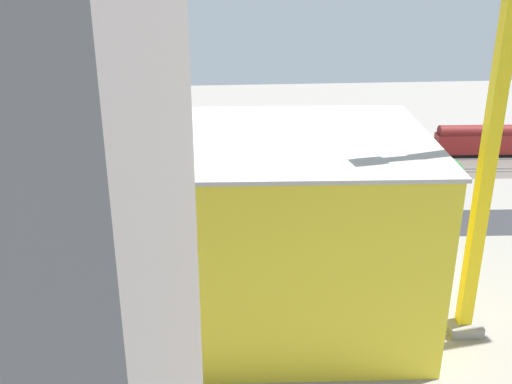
{
  "coord_description": "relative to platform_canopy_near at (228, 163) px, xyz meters",
  "views": [
    {
      "loc": [
        5.21,
        87.0,
        41.36
      ],
      "look_at": [
        -0.93,
        0.31,
        4.46
      ],
      "focal_mm": 44.02,
      "sensor_mm": 36.0,
      "label": 1
    }
  ],
  "objects": [
    {
      "name": "construction_roof_slab",
      "position": [
        -0.29,
        39.24,
        17.08
      ],
      "size": [
        40.56,
        25.57,
        0.4
      ],
      "primitive_type": "cube",
      "rotation": [
        0.0,
        0.0,
        -0.04
      ],
      "color": "#B7B2A8",
      "rests_on": "construction_building"
    },
    {
      "name": "street_tree_0",
      "position": [
        13.15,
        10.61,
        1.25
      ],
      "size": [
        5.13,
        5.13,
        8.03
      ],
      "color": "brown",
      "rests_on": "ground"
    },
    {
      "name": "parked_car_2",
      "position": [
        -7.47,
        19.51,
        -3.38
      ],
      "size": [
        4.53,
        1.89,
        1.85
      ],
      "color": "black",
      "rests_on": "ground"
    },
    {
      "name": "box_truck_1",
      "position": [
        -14.95,
        23.42,
        -2.5
      ],
      "size": [
        8.79,
        2.44,
        3.51
      ],
      "color": "black",
      "rests_on": "ground"
    },
    {
      "name": "platform_canopy_far",
      "position": [
        1.1,
        -7.41,
        0.05
      ],
      "size": [
        56.03,
        7.36,
        4.52
      ],
      "color": "#C63D2D",
      "rests_on": "ground"
    },
    {
      "name": "street_asphalt",
      "position": [
        -2.9,
        15.85,
        -4.2
      ],
      "size": [
        110.17,
        13.27,
        0.01
      ],
      "primitive_type": "cube",
      "rotation": [
        0.0,
        0.0,
        -0.04
      ],
      "color": "#2D2D33",
      "rests_on": "ground"
    },
    {
      "name": "track_rails",
      "position": [
        -2.9,
        -8.97,
        -4.02
      ],
      "size": [
        109.82,
        12.3,
        0.12
      ],
      "color": "#9E9EA8",
      "rests_on": "ground"
    },
    {
      "name": "platform_canopy_near",
      "position": [
        0.0,
        0.0,
        0.0
      ],
      "size": [
        60.31,
        6.6,
        4.41
      ],
      "color": "#A82D23",
      "rests_on": "ground"
    },
    {
      "name": "construction_building",
      "position": [
        -0.29,
        39.24,
        6.34
      ],
      "size": [
        39.94,
        24.95,
        21.08
      ],
      "primitive_type": "cube",
      "rotation": [
        0.0,
        0.0,
        -0.04
      ],
      "color": "yellow",
      "rests_on": "ground"
    },
    {
      "name": "parked_car_0",
      "position": [
        -19.72,
        18.89,
        -3.47
      ],
      "size": [
        4.39,
        1.99,
        1.67
      ],
      "color": "black",
      "rests_on": "ground"
    },
    {
      "name": "ground_plane",
      "position": [
        -2.9,
        13.21,
        -4.2
      ],
      "size": [
        175.84,
        175.84,
        0.0
      ],
      "primitive_type": "plane",
      "color": "gray",
      "rests_on": "ground"
    },
    {
      "name": "locomotive",
      "position": [
        -28.24,
        -12.2,
        -2.36
      ],
      "size": [
        14.7,
        3.37,
        5.15
      ],
      "color": "black",
      "rests_on": "ground"
    },
    {
      "name": "passenger_coach",
      "position": [
        -50.17,
        -12.2,
        -0.97
      ],
      "size": [
        19.09,
        3.77,
        6.15
      ],
      "color": "black",
      "rests_on": "ground"
    },
    {
      "name": "parked_car_1",
      "position": [
        -13.8,
        19.37,
        -3.45
      ],
      "size": [
        4.8,
        2.12,
        1.72
      ],
      "color": "black",
      "rests_on": "ground"
    },
    {
      "name": "parked_car_5",
      "position": [
        11.68,
        19.53,
        -3.49
      ],
      "size": [
        4.3,
        1.87,
        1.61
      ],
      "color": "black",
      "rests_on": "ground"
    },
    {
      "name": "parked_car_4",
      "position": [
        5.01,
        19.36,
        -3.5
      ],
      "size": [
        4.53,
        2.05,
        1.58
      ],
      "color": "black",
      "rests_on": "ground"
    },
    {
      "name": "traffic_light",
      "position": [
        3.83,
        11.21,
        0.48
      ],
      "size": [
        0.5,
        0.36,
        7.14
      ],
      "color": "#333333",
      "rests_on": "ground"
    },
    {
      "name": "street_tree_1",
      "position": [
        -33.64,
        11.65,
        1.37
      ],
      "size": [
        5.77,
        5.77,
        8.47
      ],
      "color": "brown",
      "rests_on": "ground"
    },
    {
      "name": "box_truck_0",
      "position": [
        -6.56,
        20.87,
        -2.47
      ],
      "size": [
        9.95,
        2.77,
        3.57
      ],
      "color": "black",
      "rests_on": "ground"
    },
    {
      "name": "tower_crane",
      "position": [
        -26.56,
        43.53,
        19.49
      ],
      "size": [
        26.57,
        6.16,
        40.29
      ],
      "color": "gray",
      "rests_on": "ground"
    },
    {
      "name": "street_tree_2",
      "position": [
        4.23,
        10.03,
        0.24
      ],
      "size": [
        5.21,
        5.21,
        7.06
      ],
      "color": "brown",
      "rests_on": "ground"
    },
    {
      "name": "parked_car_3",
      "position": [
        -1.49,
        19.45,
        -3.45
      ],
      "size": [
        4.54,
        1.8,
        1.72
      ],
      "color": "black",
      "rests_on": "ground"
    },
    {
      "name": "street_tree_3",
      "position": [
        -11.93,
        11.13,
        1.24
      ],
      "size": [
        4.36,
        4.36,
        7.64
      ],
      "color": "brown",
      "rests_on": "ground"
    },
    {
      "name": "rail_bed",
      "position": [
        -2.9,
        -8.97,
        -4.2
      ],
      "size": [
        110.38,
        18.73,
        0.01
      ],
      "primitive_type": "cube",
      "rotation": [
        0.0,
        0.0,
        -0.04
      ],
      "color": "#5B544C",
      "rests_on": "ground"
    }
  ]
}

